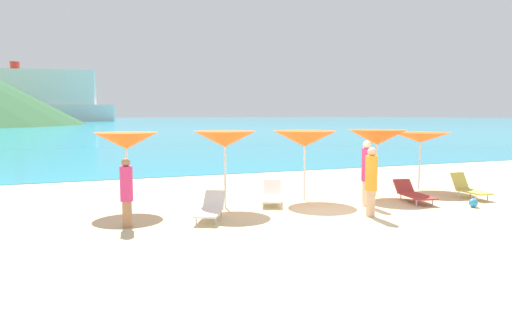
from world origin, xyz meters
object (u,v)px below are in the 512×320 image
at_px(lounge_chair_0, 469,188).
at_px(beachgoer_2, 127,191).
at_px(cruise_ship, 37,99).
at_px(umbrella_1, 225,139).
at_px(umbrella_4, 420,138).
at_px(umbrella_2, 305,139).
at_px(beachgoer_1, 366,170).
at_px(lounge_chair_2, 272,195).
at_px(lounge_chair_3, 413,193).
at_px(umbrella_3, 377,138).
at_px(umbrella_0, 126,141).
at_px(lounge_chair_1, 211,208).
at_px(beach_ball, 473,203).
at_px(beachgoer_0, 371,180).

bearing_deg(lounge_chair_0, beachgoer_2, -177.04).
bearing_deg(cruise_ship, beachgoer_2, -77.57).
bearing_deg(beachgoer_2, umbrella_1, -77.39).
distance_m(umbrella_4, cruise_ship, 194.07).
bearing_deg(umbrella_2, umbrella_4, 3.72).
bearing_deg(beachgoer_2, umbrella_2, -86.30).
height_order(beachgoer_1, cruise_ship, cruise_ship).
height_order(lounge_chair_2, beachgoer_2, beachgoer_2).
bearing_deg(umbrella_4, lounge_chair_3, -134.39).
height_order(umbrella_3, beachgoer_2, umbrella_3).
height_order(umbrella_0, umbrella_1, umbrella_1).
height_order(lounge_chair_0, lounge_chair_1, lounge_chair_0).
bearing_deg(beach_ball, lounge_chair_0, 48.20).
bearing_deg(lounge_chair_2, lounge_chair_0, 12.29).
relative_size(umbrella_3, beachgoer_0, 1.19).
xyz_separation_m(beachgoer_1, beachgoer_2, (-6.78, -0.14, -0.16)).
height_order(lounge_chair_3, beach_ball, lounge_chair_3).
bearing_deg(beachgoer_0, umbrella_1, 119.83).
bearing_deg(umbrella_2, lounge_chair_0, -17.99).
relative_size(umbrella_1, umbrella_2, 1.02).
distance_m(umbrella_3, lounge_chair_1, 6.37).
height_order(umbrella_3, lounge_chair_1, umbrella_3).
height_order(umbrella_4, lounge_chair_2, umbrella_4).
bearing_deg(beachgoer_0, umbrella_0, 128.74).
relative_size(lounge_chair_1, beach_ball, 6.29).
xyz_separation_m(umbrella_0, beachgoer_0, (5.86, -3.19, -0.96)).
xyz_separation_m(beachgoer_1, cruise_ship, (-23.97, 193.80, 8.19)).
distance_m(umbrella_2, lounge_chair_2, 2.08).
bearing_deg(beach_ball, lounge_chair_1, 170.38).
xyz_separation_m(umbrella_4, lounge_chair_3, (-1.80, -1.84, -1.59)).
bearing_deg(beachgoer_2, umbrella_4, -92.16).
distance_m(umbrella_1, cruise_ship, 193.75).
bearing_deg(beachgoer_2, umbrella_0, -18.84).
xyz_separation_m(lounge_chair_1, beach_ball, (7.50, -1.27, -0.16)).
height_order(lounge_chair_0, beachgoer_0, beachgoer_0).
xyz_separation_m(umbrella_0, umbrella_3, (7.87, -0.64, -0.02)).
xyz_separation_m(umbrella_4, beachgoer_1, (-3.52, -1.83, -0.81)).
bearing_deg(lounge_chair_0, beachgoer_0, -163.32).
relative_size(umbrella_4, lounge_chair_2, 1.32).
height_order(umbrella_0, umbrella_3, same).
relative_size(beach_ball, cruise_ship, 0.00).
bearing_deg(beach_ball, umbrella_1, 159.40).
xyz_separation_m(lounge_chair_0, lounge_chair_1, (-8.55, 0.10, -0.03)).
xyz_separation_m(lounge_chair_0, lounge_chair_3, (-2.11, 0.12, -0.05)).
xyz_separation_m(umbrella_0, umbrella_4, (10.09, -0.12, -0.08)).
bearing_deg(umbrella_4, lounge_chair_0, -80.94).
bearing_deg(umbrella_2, beach_ball, -34.94).
bearing_deg(lounge_chair_0, lounge_chair_1, -177.79).
relative_size(lounge_chair_0, beach_ball, 5.23).
bearing_deg(lounge_chair_0, beach_ball, -128.90).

